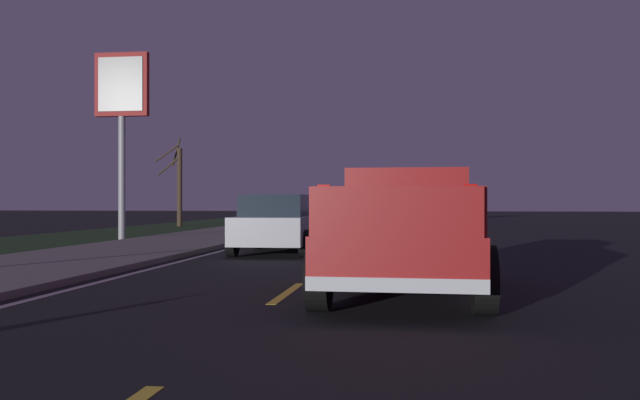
% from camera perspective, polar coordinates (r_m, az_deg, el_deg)
% --- Properties ---
extents(ground, '(144.00, 144.00, 0.00)m').
position_cam_1_polar(ground, '(27.32, 3.84, -2.98)').
color(ground, black).
extents(sidewalk_shoulder, '(108.00, 4.00, 0.12)m').
position_cam_1_polar(sidewalk_shoulder, '(28.29, -7.77, -2.76)').
color(sidewalk_shoulder, slate).
rests_on(sidewalk_shoulder, ground).
extents(grass_verge, '(108.00, 6.00, 0.01)m').
position_cam_1_polar(grass_verge, '(30.02, -17.01, -2.72)').
color(grass_verge, '#1E3819').
rests_on(grass_verge, ground).
extents(lane_markings, '(108.00, 3.54, 0.01)m').
position_cam_1_polar(lane_markings, '(29.31, -0.91, -2.78)').
color(lane_markings, yellow).
rests_on(lane_markings, ground).
extents(pickup_truck, '(5.47, 2.37, 1.87)m').
position_cam_1_polar(pickup_truck, '(10.64, 7.09, -2.55)').
color(pickup_truck, maroon).
rests_on(pickup_truck, ground).
extents(sedan_silver, '(4.43, 2.06, 1.54)m').
position_cam_1_polar(sedan_silver, '(18.46, -3.40, -1.92)').
color(sedan_silver, '#B2B5BA').
rests_on(sedan_silver, ground).
extents(sedan_black, '(4.43, 2.08, 1.54)m').
position_cam_1_polar(sedan_black, '(27.93, 0.13, -1.31)').
color(sedan_black, black).
rests_on(sedan_black, ground).
extents(gas_price_sign, '(0.27, 1.90, 6.52)m').
position_cam_1_polar(gas_price_sign, '(25.28, -15.92, 7.87)').
color(gas_price_sign, '#99999E').
rests_on(gas_price_sign, ground).
extents(bare_tree_far, '(1.20, 1.41, 4.86)m').
position_cam_1_polar(bare_tree_far, '(39.09, -11.50, 1.34)').
color(bare_tree_far, '#423323').
rests_on(bare_tree_far, ground).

